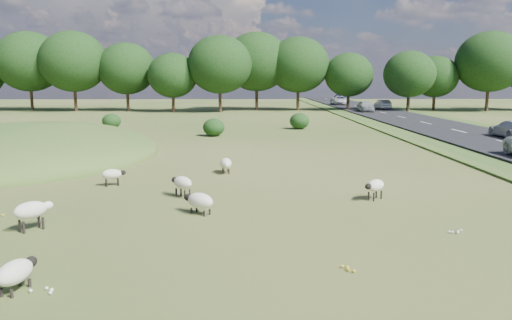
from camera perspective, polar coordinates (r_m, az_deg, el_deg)
The scene contains 17 objects.
ground at distance 38.89m, azimuth -3.45°, elevation 2.31°, with size 160.00×160.00×0.00m, color #2D5019.
mound at distance 33.76m, azimuth -24.81°, elevation 0.42°, with size 16.00×20.00×4.00m, color #33561E.
road at distance 52.17m, azimuth 19.58°, elevation 3.70°, with size 8.00×150.00×0.25m, color black.
treeline at distance 74.08m, azimuth -3.27°, elevation 10.68°, with size 96.28×14.66×11.70m.
shrubs at distance 45.56m, azimuth -4.87°, elevation 4.24°, with size 19.69×8.37×1.52m.
sheep_0 at distance 22.89m, azimuth -16.07°, elevation -1.56°, with size 1.09×0.74×0.76m.
sheep_1 at distance 17.06m, azimuth -24.26°, elevation -5.25°, with size 1.14×1.22×0.92m.
sheep_2 at distance 19.99m, azimuth 13.43°, elevation -2.87°, with size 1.05×1.02×0.81m.
sheep_3 at distance 25.03m, azimuth -3.47°, elevation -0.43°, with size 0.67×1.34×0.76m.
sheep_4 at distance 17.57m, azimuth -6.48°, elevation -4.64°, with size 1.27×1.14×0.75m.
sheep_5 at distance 20.10m, azimuth -8.44°, elevation -2.58°, with size 1.08×1.09×0.85m.
sheep_6 at distance 12.51m, azimuth -25.77°, elevation -11.43°, with size 0.77×1.29×0.71m.
car_2 at distance 110.04m, azimuth 9.53°, elevation 7.15°, with size 1.90×4.68×1.36m, color navy.
car_3 at distance 42.88m, azimuth 27.21°, elevation 3.19°, with size 1.88×4.62×1.34m, color silver.
car_4 at distance 76.73m, azimuth 14.27°, elevation 6.17°, with size 1.50×4.31×1.42m, color #A7A8AE.
car_6 at distance 70.83m, azimuth 12.39°, elevation 6.05°, with size 1.78×4.43×1.51m, color #ACAFB4.
car_7 at distance 89.18m, azimuth 9.57°, elevation 6.74°, with size 2.51×5.44×1.51m, color white.
Camera 1 is at (1.52, -18.58, 4.67)m, focal length 35.00 mm.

